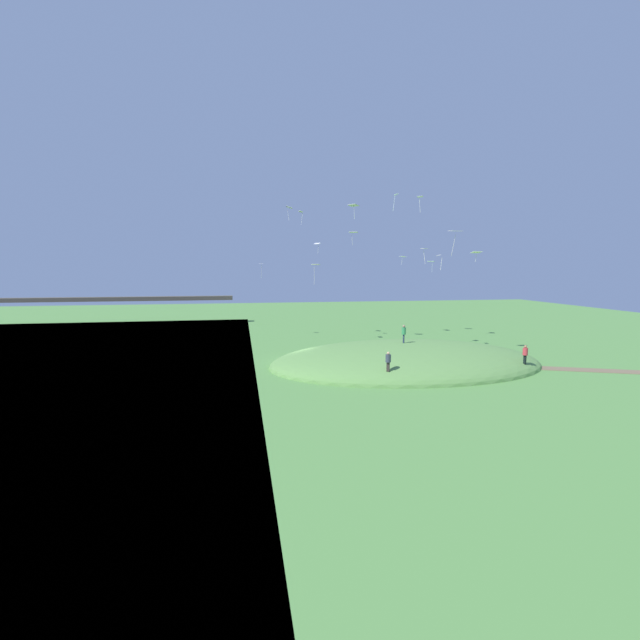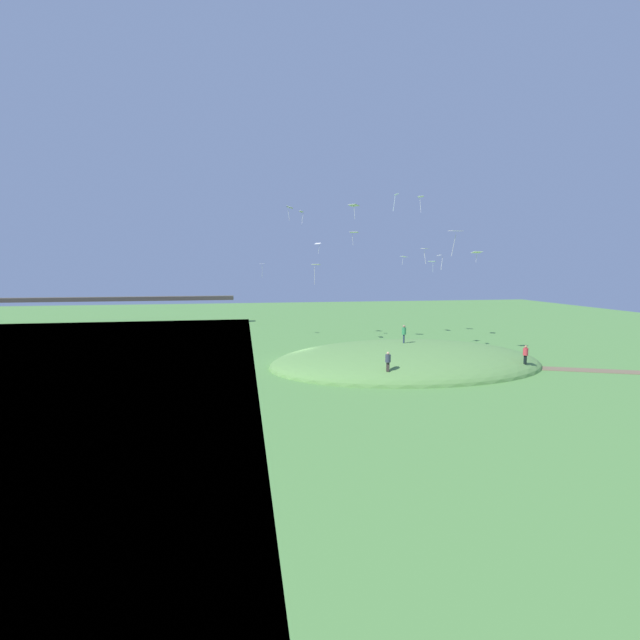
{
  "view_description": "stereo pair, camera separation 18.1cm",
  "coord_description": "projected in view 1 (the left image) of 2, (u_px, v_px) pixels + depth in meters",
  "views": [
    {
      "loc": [
        -5.77,
        -45.43,
        9.69
      ],
      "look_at": [
        1.55,
        -4.32,
        4.82
      ],
      "focal_mm": 25.04,
      "sensor_mm": 36.0,
      "label": 1
    },
    {
      "loc": [
        -5.6,
        -45.47,
        9.69
      ],
      "look_at": [
        1.55,
        -4.32,
        4.82
      ],
      "focal_mm": 25.04,
      "sensor_mm": 36.0,
      "label": 2
    }
  ],
  "objects": [
    {
      "name": "person_on_hilltop",
      "position": [
        525.0,
        352.0,
        41.07
      ],
      "size": [
        0.54,
        0.54,
        1.76
      ],
      "rotation": [
        0.0,
        0.0,
        4.94
      ],
      "color": "black",
      "rests_on": "grass_hill"
    },
    {
      "name": "kite_9",
      "position": [
        317.0,
        244.0,
        61.02
      ],
      "size": [
        1.01,
        0.97,
        1.48
      ],
      "color": "white"
    },
    {
      "name": "kite_0",
      "position": [
        354.0,
        206.0,
        48.85
      ],
      "size": [
        1.29,
        1.39,
        1.6
      ],
      "color": "white"
    },
    {
      "name": "ground_plane",
      "position": [
        298.0,
        361.0,
        46.56
      ],
      "size": [
        160.0,
        160.0,
        0.0
      ],
      "primitive_type": "plane",
      "color": "#558B42"
    },
    {
      "name": "dirt_path",
      "position": [
        576.0,
        370.0,
        42.68
      ],
      "size": [
        14.91,
        7.45,
        0.04
      ],
      "primitive_type": "cube",
      "rotation": [
        0.0,
        0.0,
        -0.39
      ],
      "color": "#726147",
      "rests_on": "ground_plane"
    },
    {
      "name": "kite_5",
      "position": [
        431.0,
        262.0,
        65.01
      ],
      "size": [
        1.22,
        1.15,
        1.61
      ],
      "color": "white"
    },
    {
      "name": "kite_2",
      "position": [
        439.0,
        257.0,
        50.71
      ],
      "size": [
        0.63,
        0.71,
        1.73
      ],
      "color": "white"
    },
    {
      "name": "kite_7",
      "position": [
        262.0,
        265.0,
        60.86
      ],
      "size": [
        0.76,
        0.68,
        1.97
      ],
      "color": "white"
    },
    {
      "name": "kite_10",
      "position": [
        396.0,
        196.0,
        43.93
      ],
      "size": [
        0.67,
        0.69,
        1.74
      ],
      "color": "white"
    },
    {
      "name": "kite_12",
      "position": [
        289.0,
        208.0,
        52.48
      ],
      "size": [
        0.85,
        1.15,
        1.62
      ],
      "color": "white"
    },
    {
      "name": "kite_11",
      "position": [
        316.0,
        266.0,
        48.23
      ],
      "size": [
        1.14,
        1.06,
        2.2
      ],
      "color": "white"
    },
    {
      "name": "kite_1",
      "position": [
        301.0,
        213.0,
        56.08
      ],
      "size": [
        0.62,
        0.76,
        1.71
      ],
      "color": "white"
    },
    {
      "name": "kite_4",
      "position": [
        455.0,
        232.0,
        40.35
      ],
      "size": [
        1.18,
        0.87,
        2.27
      ],
      "color": "silver"
    },
    {
      "name": "person_with_child",
      "position": [
        404.0,
        332.0,
        44.95
      ],
      "size": [
        0.58,
        0.58,
        1.84
      ],
      "rotation": [
        0.0,
        0.0,
        0.99
      ],
      "color": "#243549",
      "rests_on": "grass_hill"
    },
    {
      "name": "kite_3",
      "position": [
        476.0,
        252.0,
        49.01
      ],
      "size": [
        1.13,
        0.81,
        1.18
      ],
      "color": "silver"
    },
    {
      "name": "grass_hill",
      "position": [
        406.0,
        364.0,
        45.12
      ],
      "size": [
        27.73,
        18.12,
        4.3
      ],
      "primitive_type": "ellipsoid",
      "color": "#5E8F47",
      "rests_on": "ground_plane"
    },
    {
      "name": "kite_14",
      "position": [
        420.0,
        198.0,
        55.45
      ],
      "size": [
        1.08,
        1.22,
        2.06
      ],
      "color": "white"
    },
    {
      "name": "bridge_deck_far",
      "position": [
        86.0,
        299.0,
        74.94
      ],
      "size": [
        48.26,
        1.8,
        0.7
      ],
      "primitive_type": "cube",
      "color": "#4E4A40"
    },
    {
      "name": "person_walking_path",
      "position": [
        388.0,
        359.0,
        37.06
      ],
      "size": [
        0.62,
        0.62,
        1.67
      ],
      "rotation": [
        0.0,
        0.0,
        5.71
      ],
      "color": "#332B28",
      "rests_on": "grass_hill"
    },
    {
      "name": "kite_6",
      "position": [
        425.0,
        250.0,
        52.47
      ],
      "size": [
        1.01,
        0.92,
        1.82
      ],
      "color": "white"
    },
    {
      "name": "kite_13",
      "position": [
        353.0,
        233.0,
        56.83
      ],
      "size": [
        1.31,
        1.16,
        1.65
      ],
      "color": "white"
    },
    {
      "name": "kite_8",
      "position": [
        403.0,
        257.0,
        62.88
      ],
      "size": [
        0.83,
        1.13,
        1.23
      ],
      "color": "white"
    }
  ]
}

